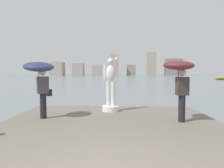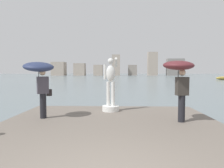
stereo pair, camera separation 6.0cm
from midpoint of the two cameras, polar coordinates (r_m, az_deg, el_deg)
ground_plane at (r=42.77m, az=1.03°, el=0.69°), size 400.00×400.00×0.00m
pier at (r=5.00m, az=-1.35°, el=-18.19°), size 7.20×9.83×0.40m
statue_white_figure at (r=8.43m, az=-0.60°, el=-2.17°), size 0.71×0.91×2.25m
onlooker_left at (r=7.49m, az=-20.03°, el=2.93°), size 1.43×1.44×2.06m
onlooker_right at (r=6.91m, az=18.37°, el=3.00°), size 1.11×1.12×2.05m
boat_mid at (r=60.21m, az=28.63°, el=1.49°), size 5.33×3.39×0.90m
distant_skyline at (r=119.35m, az=2.07°, el=4.78°), size 77.62×10.19×13.77m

